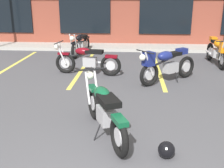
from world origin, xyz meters
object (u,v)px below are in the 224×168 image
motorcycle_red_sportbike (87,60)px  motorcycle_green_cafe_racer (81,44)px  motorcycle_foreground_classic (104,110)px  motorcycle_silver_naked (166,64)px  helmet_on_pavement (166,150)px  motorcycle_black_cruiser (217,50)px

motorcycle_red_sportbike → motorcycle_green_cafe_racer: size_ratio=1.00×
motorcycle_foreground_classic → motorcycle_silver_naked: bearing=66.1°
motorcycle_red_sportbike → motorcycle_green_cafe_racer: (-0.71, 2.83, 0.00)m
motorcycle_red_sportbike → motorcycle_silver_naked: (2.31, -0.65, 0.07)m
motorcycle_silver_naked → helmet_on_pavement: (-0.39, -3.84, -0.40)m
motorcycle_silver_naked → motorcycle_foreground_classic: bearing=-113.9°
helmet_on_pavement → motorcycle_black_cruiser: bearing=68.4°
motorcycle_black_cruiser → helmet_on_pavement: size_ratio=8.11×
motorcycle_foreground_classic → motorcycle_silver_naked: 3.45m
motorcycle_red_sportbike → motorcycle_black_cruiser: (4.28, 1.48, 0.07)m
motorcycle_foreground_classic → motorcycle_black_cruiser: bearing=57.4°
motorcycle_silver_naked → motorcycle_red_sportbike: bearing=164.3°
motorcycle_black_cruiser → motorcycle_green_cafe_racer: 5.17m
motorcycle_foreground_classic → helmet_on_pavement: 1.26m
motorcycle_foreground_classic → motorcycle_green_cafe_racer: (-1.62, 6.62, 0.00)m
motorcycle_foreground_classic → motorcycle_silver_naked: same height
motorcycle_red_sportbike → motorcycle_black_cruiser: bearing=19.0°
motorcycle_red_sportbike → motorcycle_silver_naked: 2.40m
motorcycle_red_sportbike → motorcycle_silver_naked: same height
motorcycle_green_cafe_racer → motorcycle_silver_naked: bearing=-49.0°
motorcycle_foreground_classic → motorcycle_red_sportbike: (-0.91, 3.80, 0.00)m
motorcycle_foreground_classic → motorcycle_silver_naked: (1.39, 3.15, 0.07)m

